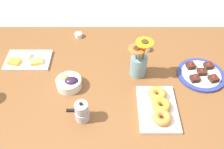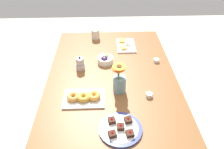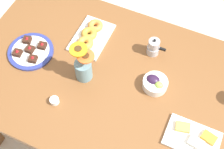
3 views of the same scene
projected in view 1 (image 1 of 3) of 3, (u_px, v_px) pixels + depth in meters
The scene contains 10 objects.
ground_plane at pixel (112, 147), 1.89m from camera, with size 6.00×6.00×0.00m, color beige.
dining_table at pixel (112, 90), 1.42m from camera, with size 1.60×1.00×0.74m.
grape_bowl at pixel (69, 83), 1.31m from camera, with size 0.13×0.13×0.07m.
cheese_platter at pixel (28, 60), 1.46m from camera, with size 0.26×0.17×0.03m.
croissant_platter at pixel (159, 106), 1.21m from camera, with size 0.19×0.28×0.05m.
jam_cup_honey at pixel (146, 48), 1.53m from camera, with size 0.05×0.05×0.03m.
jam_cup_berry at pixel (78, 35), 1.62m from camera, with size 0.05×0.05×0.03m.
dessert_plate at pixel (201, 74), 1.38m from camera, with size 0.26×0.26×0.05m.
flower_vase at pixel (139, 63), 1.34m from camera, with size 0.13×0.10×0.23m.
moka_pot at pixel (82, 112), 1.15m from camera, with size 0.11×0.07×0.12m.
Camera 1 is at (-0.00, 0.94, 1.73)m, focal length 40.00 mm.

